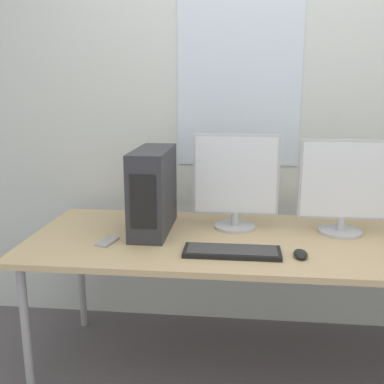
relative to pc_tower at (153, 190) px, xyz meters
name	(u,v)px	position (x,y,z in m)	size (l,w,h in m)	color
wall_back	(271,104)	(0.60, 0.49, 0.41)	(8.00, 0.07, 2.70)	silver
desk	(273,247)	(0.61, -0.08, -0.25)	(2.39, 0.88, 0.73)	tan
pc_tower	(153,190)	(0.00, 0.00, 0.00)	(0.17, 0.48, 0.42)	#2D2D33
monitor_main	(236,182)	(0.41, 0.08, 0.04)	(0.44, 0.21, 0.49)	#B7B7BC
monitor_right_near	(344,187)	(0.95, 0.05, 0.03)	(0.44, 0.21, 0.47)	#B7B7BC
keyboard	(232,252)	(0.41, -0.30, -0.20)	(0.43, 0.16, 0.02)	black
mouse	(300,254)	(0.71, -0.31, -0.20)	(0.06, 0.11, 0.03)	black
cell_phone	(108,242)	(-0.18, -0.21, -0.21)	(0.09, 0.15, 0.01)	#99999E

